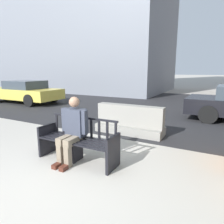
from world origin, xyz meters
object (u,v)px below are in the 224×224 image
(street_bench, at_px, (78,142))
(seated_person, at_px, (73,128))
(jersey_barrier_centre, at_px, (130,122))
(car_taxi_near, at_px, (24,92))

(street_bench, distance_m, seated_person, 0.31)
(street_bench, relative_size, jersey_barrier_centre, 0.85)
(street_bench, distance_m, car_taxi_near, 8.84)
(jersey_barrier_centre, relative_size, car_taxi_near, 0.44)
(jersey_barrier_centre, height_order, car_taxi_near, car_taxi_near)
(street_bench, xyz_separation_m, seated_person, (-0.08, -0.06, 0.29))
(car_taxi_near, bearing_deg, seated_person, -32.87)
(car_taxi_near, bearing_deg, jersey_barrier_centre, -18.17)
(street_bench, xyz_separation_m, car_taxi_near, (-7.47, 4.72, 0.24))
(street_bench, relative_size, seated_person, 1.29)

